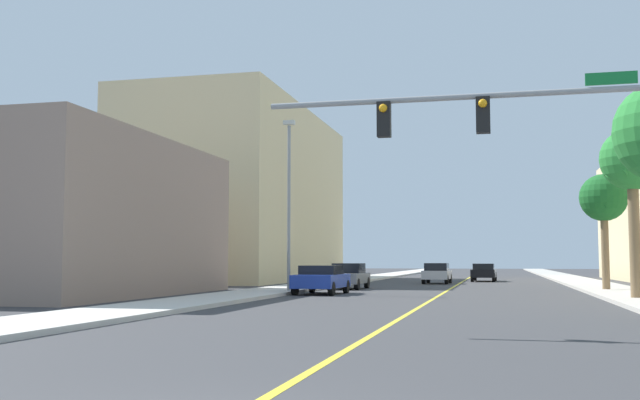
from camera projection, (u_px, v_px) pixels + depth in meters
ground at (456, 286)px, 47.01m from camera, size 192.00×192.00×0.00m
sidewalk_left at (328, 283)px, 48.97m from camera, size 3.17×168.00×0.15m
sidewalk_right at (595, 285)px, 45.06m from camera, size 3.17×168.00×0.15m
lane_marking_center at (456, 285)px, 47.01m from camera, size 0.16×144.00×0.01m
building_left_near at (52, 218)px, 34.51m from camera, size 11.50×15.97×7.14m
building_left_far at (242, 196)px, 60.10m from camera, size 11.42×25.61×13.58m
traffic_signal_mast at (556, 138)px, 16.56m from camera, size 9.95×0.36×5.65m
street_lamp at (289, 196)px, 36.16m from camera, size 0.56×0.28×8.34m
palm_mid at (632, 163)px, 29.38m from camera, size 2.49×2.49×6.73m
palm_far at (604, 200)px, 37.72m from camera, size 2.42×2.42×5.87m
car_blue at (321, 279)px, 35.13m from camera, size 2.07×4.02×1.36m
car_silver at (437, 273)px, 50.89m from camera, size 1.82×3.88×1.41m
car_black at (484, 272)px, 56.35m from camera, size 1.89×4.63×1.35m
car_gray at (349, 276)px, 41.37m from camera, size 1.84×3.85×1.44m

